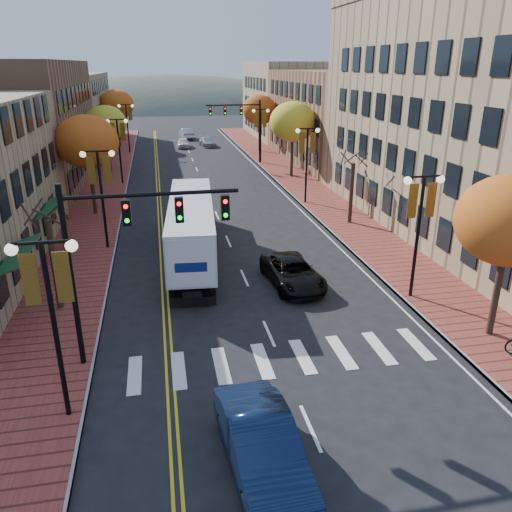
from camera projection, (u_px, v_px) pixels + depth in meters
ground at (294, 390)px, 17.47m from camera, size 200.00×200.00×0.00m
sidewalk_left at (105, 188)px, 45.57m from camera, size 4.00×85.00×0.15m
sidewalk_right at (295, 180)px, 48.83m from camera, size 4.00×85.00×0.15m
building_left_mid at (11, 125)px, 45.37m from camera, size 12.00×24.00×11.00m
building_left_far at (58, 110)px, 68.52m from camera, size 12.00×26.00×9.50m
building_right_near at (505, 116)px, 32.77m from camera, size 15.00×28.00×15.00m
building_right_mid at (354, 117)px, 57.47m from camera, size 15.00×24.00×10.00m
building_right_far at (301, 100)px, 77.43m from camera, size 15.00×20.00×11.00m
tree_left_a at (54, 265)px, 22.36m from camera, size 0.28×0.28×4.20m
tree_left_b at (87, 142)px, 35.85m from camera, size 4.48×4.48×7.21m
tree_left_c at (106, 123)px, 50.64m from camera, size 4.16×4.16×6.69m
tree_left_d at (116, 104)px, 66.92m from camera, size 4.61×4.61×7.42m
tree_right_a at (510, 221)px, 19.12m from camera, size 4.16×4.16×6.69m
tree_right_b at (351, 193)px, 34.77m from camera, size 0.28×0.28×4.20m
tree_right_c at (293, 122)px, 48.27m from camera, size 4.48×4.48×7.21m
tree_right_d at (260, 110)px, 62.97m from camera, size 4.35×4.35×7.00m
lamp_left_a at (50, 298)px, 14.57m from camera, size 1.96×0.36×6.05m
lamp_left_b at (100, 181)px, 29.22m from camera, size 1.96×0.36×6.05m
lamp_left_c at (118, 139)px, 45.69m from camera, size 1.96×0.36×6.05m
lamp_left_d at (127, 119)px, 62.17m from camera, size 1.96×0.36×6.05m
lamp_right_a at (420, 213)px, 22.78m from camera, size 1.96×0.36×6.05m
lamp_right_b at (307, 151)px, 39.26m from camera, size 1.96×0.36×6.05m
lamp_right_c at (261, 125)px, 55.73m from camera, size 1.96×0.36×6.05m
traffic_mast_near at (124, 240)px, 17.46m from camera, size 6.10×0.35×7.00m
traffic_mast_far at (243, 120)px, 55.14m from camera, size 6.10×0.34×7.00m
semi_truck at (192, 222)px, 28.91m from camera, size 3.46×14.65×3.63m
navy_sedan at (262, 447)px, 13.69m from camera, size 2.17×5.26×1.69m
black_suv at (293, 273)px, 25.53m from camera, size 2.71×5.19×1.40m
car_far_white at (183, 143)px, 68.00m from camera, size 1.66×3.90×1.31m
car_far_silver at (207, 142)px, 69.11m from camera, size 2.25×4.55×1.27m
car_far_oncoming at (186, 134)px, 75.95m from camera, size 2.22×4.90×1.56m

